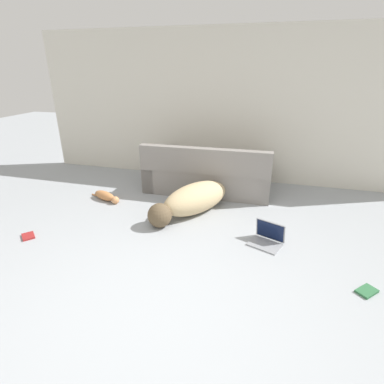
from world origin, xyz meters
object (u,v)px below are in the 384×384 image
(cat, at_px, (106,196))
(laptop_open, at_px, (268,236))
(book_green, at_px, (367,291))
(dog, at_px, (192,200))
(book_red, at_px, (28,236))
(couch, at_px, (208,175))

(cat, bearing_deg, laptop_open, 7.51)
(cat, height_order, laptop_open, laptop_open)
(laptop_open, xyz_separation_m, book_green, (0.92, -0.63, -0.07))
(dog, relative_size, laptop_open, 3.38)
(laptop_open, bearing_deg, book_red, -145.56)
(dog, xyz_separation_m, laptop_open, (1.07, -0.51, -0.12))
(couch, height_order, laptop_open, couch)
(laptop_open, distance_m, book_red, 2.92)
(book_red, bearing_deg, book_green, 0.22)
(book_green, distance_m, book_red, 3.77)
(couch, height_order, book_red, couch)
(laptop_open, distance_m, book_green, 1.12)
(dog, height_order, book_green, dog)
(dog, distance_m, book_green, 2.31)
(dog, xyz_separation_m, book_red, (-1.77, -1.16, -0.19))
(book_green, xyz_separation_m, book_red, (-3.77, -0.01, 0.00))
(couch, distance_m, cat, 1.67)
(cat, relative_size, laptop_open, 1.39)
(cat, bearing_deg, book_red, -85.41)
(dog, xyz_separation_m, cat, (-1.41, 0.08, -0.14))
(laptop_open, height_order, book_green, laptop_open)
(couch, xyz_separation_m, book_green, (1.97, -2.05, -0.25))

